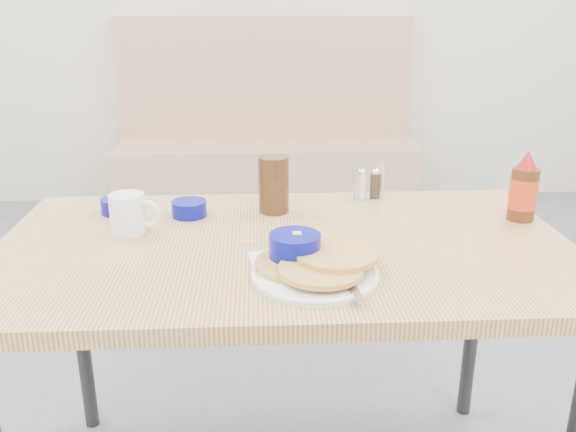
{
  "coord_description": "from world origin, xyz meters",
  "views": [
    {
      "loc": [
        -0.07,
        -1.12,
        1.32
      ],
      "look_at": [
        0.01,
        0.27,
        0.82
      ],
      "focal_mm": 38.0,
      "sensor_mm": 36.0,
      "label": 1
    }
  ],
  "objects_px": {
    "amber_tumbler": "(274,184)",
    "condiment_caddy": "(368,186)",
    "booth_bench": "(266,156)",
    "butter_bowl": "(189,209)",
    "pancake_plate": "(316,269)",
    "grits_setting": "(295,253)",
    "syrup_bottle": "(524,190)",
    "creamer_bowl": "(118,206)",
    "coffee_mug": "(130,213)",
    "dining_table": "(285,266)"
  },
  "relations": [
    {
      "from": "amber_tumbler",
      "to": "condiment_caddy",
      "type": "height_order",
      "value": "amber_tumbler"
    },
    {
      "from": "booth_bench",
      "to": "butter_bowl",
      "type": "height_order",
      "value": "booth_bench"
    },
    {
      "from": "pancake_plate",
      "to": "grits_setting",
      "type": "xyz_separation_m",
      "value": [
        -0.04,
        0.05,
        0.01
      ]
    },
    {
      "from": "syrup_bottle",
      "to": "condiment_caddy",
      "type": "bearing_deg",
      "value": 151.22
    },
    {
      "from": "butter_bowl",
      "to": "syrup_bottle",
      "type": "relative_size",
      "value": 0.5
    },
    {
      "from": "booth_bench",
      "to": "amber_tumbler",
      "type": "height_order",
      "value": "booth_bench"
    },
    {
      "from": "booth_bench",
      "to": "creamer_bowl",
      "type": "bearing_deg",
      "value": -101.17
    },
    {
      "from": "coffee_mug",
      "to": "creamer_bowl",
      "type": "bearing_deg",
      "value": 112.47
    },
    {
      "from": "butter_bowl",
      "to": "amber_tumbler",
      "type": "xyz_separation_m",
      "value": [
        0.23,
        0.03,
        0.06
      ]
    },
    {
      "from": "grits_setting",
      "to": "amber_tumbler",
      "type": "height_order",
      "value": "amber_tumbler"
    },
    {
      "from": "grits_setting",
      "to": "condiment_caddy",
      "type": "distance_m",
      "value": 0.54
    },
    {
      "from": "dining_table",
      "to": "butter_bowl",
      "type": "relative_size",
      "value": 14.78
    },
    {
      "from": "coffee_mug",
      "to": "grits_setting",
      "type": "height_order",
      "value": "coffee_mug"
    },
    {
      "from": "booth_bench",
      "to": "amber_tumbler",
      "type": "xyz_separation_m",
      "value": [
        -0.02,
        -2.3,
        0.49
      ]
    },
    {
      "from": "condiment_caddy",
      "to": "amber_tumbler",
      "type": "bearing_deg",
      "value": -162.13
    },
    {
      "from": "booth_bench",
      "to": "condiment_caddy",
      "type": "relative_size",
      "value": 17.62
    },
    {
      "from": "butter_bowl",
      "to": "syrup_bottle",
      "type": "distance_m",
      "value": 0.9
    },
    {
      "from": "creamer_bowl",
      "to": "amber_tumbler",
      "type": "relative_size",
      "value": 0.58
    },
    {
      "from": "creamer_bowl",
      "to": "condiment_caddy",
      "type": "bearing_deg",
      "value": 7.45
    },
    {
      "from": "dining_table",
      "to": "pancake_plate",
      "type": "bearing_deg",
      "value": -73.83
    },
    {
      "from": "coffee_mug",
      "to": "creamer_bowl",
      "type": "relative_size",
      "value": 1.42
    },
    {
      "from": "coffee_mug",
      "to": "grits_setting",
      "type": "relative_size",
      "value": 0.57
    },
    {
      "from": "booth_bench",
      "to": "condiment_caddy",
      "type": "height_order",
      "value": "booth_bench"
    },
    {
      "from": "grits_setting",
      "to": "creamer_bowl",
      "type": "bearing_deg",
      "value": 140.12
    },
    {
      "from": "syrup_bottle",
      "to": "coffee_mug",
      "type": "bearing_deg",
      "value": -177.56
    },
    {
      "from": "creamer_bowl",
      "to": "butter_bowl",
      "type": "relative_size",
      "value": 0.97
    },
    {
      "from": "pancake_plate",
      "to": "dining_table",
      "type": "bearing_deg",
      "value": 106.17
    },
    {
      "from": "syrup_bottle",
      "to": "creamer_bowl",
      "type": "bearing_deg",
      "value": 174.1
    },
    {
      "from": "grits_setting",
      "to": "syrup_bottle",
      "type": "height_order",
      "value": "syrup_bottle"
    },
    {
      "from": "pancake_plate",
      "to": "grits_setting",
      "type": "height_order",
      "value": "grits_setting"
    },
    {
      "from": "butter_bowl",
      "to": "condiment_caddy",
      "type": "bearing_deg",
      "value": 14.41
    },
    {
      "from": "coffee_mug",
      "to": "amber_tumbler",
      "type": "bearing_deg",
      "value": 21.29
    },
    {
      "from": "pancake_plate",
      "to": "creamer_bowl",
      "type": "distance_m",
      "value": 0.68
    },
    {
      "from": "coffee_mug",
      "to": "amber_tumbler",
      "type": "height_order",
      "value": "amber_tumbler"
    },
    {
      "from": "creamer_bowl",
      "to": "booth_bench",
      "type": "bearing_deg",
      "value": 78.83
    },
    {
      "from": "pancake_plate",
      "to": "booth_bench",
      "type": "bearing_deg",
      "value": 91.2
    },
    {
      "from": "pancake_plate",
      "to": "syrup_bottle",
      "type": "distance_m",
      "value": 0.67
    },
    {
      "from": "dining_table",
      "to": "condiment_caddy",
      "type": "distance_m",
      "value": 0.44
    },
    {
      "from": "coffee_mug",
      "to": "condiment_caddy",
      "type": "xyz_separation_m",
      "value": [
        0.65,
        0.25,
        -0.01
      ]
    },
    {
      "from": "coffee_mug",
      "to": "butter_bowl",
      "type": "relative_size",
      "value": 1.38
    },
    {
      "from": "butter_bowl",
      "to": "amber_tumbler",
      "type": "bearing_deg",
      "value": 6.2
    },
    {
      "from": "dining_table",
      "to": "pancake_plate",
      "type": "xyz_separation_m",
      "value": [
        0.06,
        -0.2,
        0.08
      ]
    },
    {
      "from": "grits_setting",
      "to": "condiment_caddy",
      "type": "height_order",
      "value": "condiment_caddy"
    },
    {
      "from": "coffee_mug",
      "to": "condiment_caddy",
      "type": "height_order",
      "value": "condiment_caddy"
    },
    {
      "from": "pancake_plate",
      "to": "coffee_mug",
      "type": "xyz_separation_m",
      "value": [
        -0.44,
        0.29,
        0.03
      ]
    },
    {
      "from": "pancake_plate",
      "to": "condiment_caddy",
      "type": "relative_size",
      "value": 2.6
    },
    {
      "from": "dining_table",
      "to": "amber_tumbler",
      "type": "height_order",
      "value": "amber_tumbler"
    },
    {
      "from": "creamer_bowl",
      "to": "butter_bowl",
      "type": "bearing_deg",
      "value": -10.92
    },
    {
      "from": "booth_bench",
      "to": "coffee_mug",
      "type": "relative_size",
      "value": 14.53
    },
    {
      "from": "booth_bench",
      "to": "amber_tumbler",
      "type": "relative_size",
      "value": 12.06
    }
  ]
}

